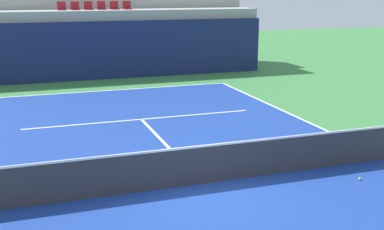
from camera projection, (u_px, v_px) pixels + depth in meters
ground_plane at (203, 184)px, 12.00m from camera, size 80.00×80.00×0.00m
court_surface at (203, 184)px, 12.00m from camera, size 11.00×24.00×0.01m
baseline_far at (113, 90)px, 22.94m from camera, size 11.00×0.10×0.00m
service_line_far at (141, 119)px, 17.86m from camera, size 8.26×0.10×0.00m
centre_service_line at (166, 145)px, 14.93m from camera, size 0.10×6.40×0.00m
back_wall at (101, 51)px, 25.44m from camera, size 17.68×0.30×2.95m
stands_tier_lower at (97, 43)px, 26.61m from camera, size 17.68×2.40×3.47m
stands_tier_upper at (90, 32)px, 28.72m from camera, size 17.68×2.40×4.22m
seating_row_lower at (95, 7)px, 26.24m from camera, size 3.87×0.44×0.44m
tennis_net at (203, 164)px, 11.88m from camera, size 11.08×0.08×1.07m
tennis_ball_0 at (360, 179)px, 12.21m from camera, size 0.07×0.07×0.07m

